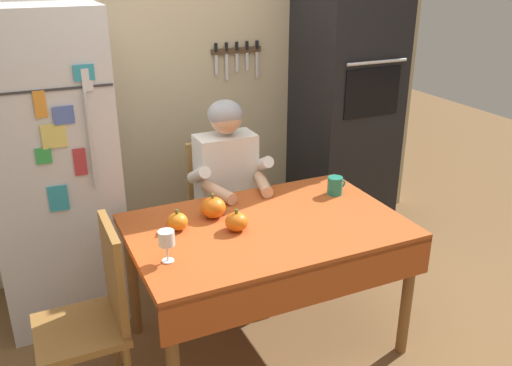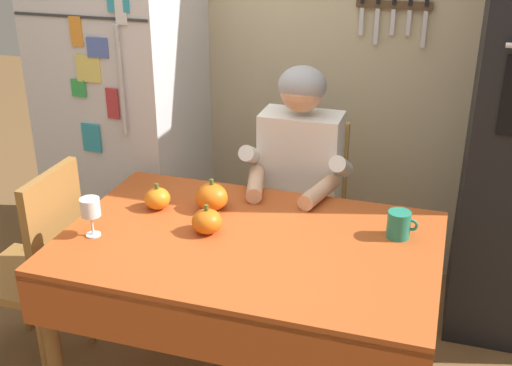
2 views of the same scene
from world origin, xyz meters
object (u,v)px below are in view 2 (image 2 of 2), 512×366
(refrigerator, at_px, (126,108))
(pumpkin_medium, at_px, (212,197))
(coffee_mug, at_px, (399,225))
(chair_behind_person, at_px, (305,207))
(dining_table, at_px, (247,261))
(seated_person, at_px, (296,180))
(wine_glass, at_px, (90,209))
(pumpkin_small, at_px, (207,221))
(chair_left_side, at_px, (39,262))
(pumpkin_large, at_px, (157,198))

(refrigerator, relative_size, pumpkin_medium, 13.44)
(coffee_mug, bearing_deg, refrigerator, 155.36)
(chair_behind_person, distance_m, coffee_mug, 0.82)
(dining_table, bearing_deg, refrigerator, 137.09)
(chair_behind_person, distance_m, seated_person, 0.29)
(chair_behind_person, distance_m, wine_glass, 1.15)
(refrigerator, distance_m, coffee_mug, 1.63)
(chair_behind_person, height_order, coffee_mug, chair_behind_person)
(wine_glass, bearing_deg, dining_table, 12.53)
(dining_table, bearing_deg, pumpkin_small, 171.79)
(refrigerator, height_order, pumpkin_medium, refrigerator)
(wine_glass, bearing_deg, seated_person, 50.37)
(dining_table, xyz_separation_m, pumpkin_small, (-0.17, 0.02, 0.13))
(chair_left_side, height_order, coffee_mug, chair_left_side)
(pumpkin_medium, bearing_deg, wine_glass, -135.43)
(chair_left_side, xyz_separation_m, pumpkin_medium, (0.68, 0.26, 0.28))
(pumpkin_large, relative_size, pumpkin_small, 0.96)
(chair_behind_person, relative_size, pumpkin_medium, 6.94)
(wine_glass, bearing_deg, pumpkin_large, 64.58)
(pumpkin_medium, relative_size, pumpkin_small, 1.16)
(dining_table, height_order, pumpkin_large, pumpkin_large)
(chair_behind_person, relative_size, pumpkin_large, 8.39)
(wine_glass, relative_size, pumpkin_large, 1.38)
(refrigerator, distance_m, seated_person, 1.04)
(coffee_mug, xyz_separation_m, pumpkin_small, (-0.70, -0.18, -0.01))
(chair_behind_person, xyz_separation_m, pumpkin_large, (-0.47, -0.64, 0.27))
(refrigerator, bearing_deg, pumpkin_small, -47.68)
(refrigerator, bearing_deg, chair_left_side, -86.95)
(chair_left_side, relative_size, pumpkin_large, 8.39)
(refrigerator, height_order, coffee_mug, refrigerator)
(refrigerator, xyz_separation_m, wine_glass, (0.38, -1.01, -0.05))
(pumpkin_small, bearing_deg, pumpkin_medium, 105.18)
(pumpkin_medium, bearing_deg, seated_person, 56.49)
(dining_table, height_order, seated_person, seated_person)
(dining_table, distance_m, pumpkin_small, 0.21)
(chair_behind_person, relative_size, wine_glass, 6.07)
(refrigerator, relative_size, pumpkin_small, 15.56)
(chair_behind_person, distance_m, pumpkin_large, 0.84)
(seated_person, bearing_deg, dining_table, -93.40)
(seated_person, bearing_deg, pumpkin_medium, -123.51)
(chair_left_side, distance_m, coffee_mug, 1.48)
(wine_glass, distance_m, pumpkin_medium, 0.49)
(coffee_mug, bearing_deg, dining_table, -158.78)
(pumpkin_small, bearing_deg, dining_table, -8.21)
(pumpkin_large, bearing_deg, chair_behind_person, 53.55)
(dining_table, relative_size, wine_glass, 9.13)
(refrigerator, xyz_separation_m, pumpkin_medium, (0.73, -0.67, -0.11))
(dining_table, xyz_separation_m, chair_left_side, (-0.90, -0.04, -0.14))
(dining_table, bearing_deg, coffee_mug, 21.22)
(chair_behind_person, bearing_deg, coffee_mug, -50.06)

